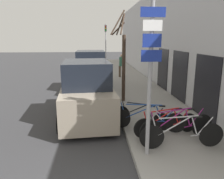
{
  "coord_description": "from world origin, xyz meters",
  "views": [
    {
      "loc": [
        0.01,
        -2.36,
        3.14
      ],
      "look_at": [
        0.64,
        5.18,
        1.38
      ],
      "focal_mm": 35.0,
      "sensor_mm": 36.0,
      "label": 1
    }
  ],
  "objects_px": {
    "parked_car_1": "(91,72)",
    "traffic_light": "(106,40)",
    "bicycle_2": "(167,124)",
    "pedestrian_near": "(122,64)",
    "signpost": "(150,74)",
    "bicycle_0": "(182,134)",
    "bicycle_1": "(177,126)",
    "bicycle_3": "(148,119)",
    "parked_car_0": "(87,93)",
    "bicycle_4": "(141,116)",
    "street_tree": "(123,61)"
  },
  "relations": [
    {
      "from": "parked_car_1",
      "to": "traffic_light",
      "type": "xyz_separation_m",
      "value": [
        1.49,
        10.03,
        1.95
      ]
    },
    {
      "from": "bicycle_2",
      "to": "pedestrian_near",
      "type": "xyz_separation_m",
      "value": [
        -0.06,
        10.89,
        0.67
      ]
    },
    {
      "from": "signpost",
      "to": "bicycle_2",
      "type": "xyz_separation_m",
      "value": [
        0.89,
        1.11,
        -1.78
      ]
    },
    {
      "from": "bicycle_0",
      "to": "bicycle_1",
      "type": "distance_m",
      "value": 0.54
    },
    {
      "from": "parked_car_1",
      "to": "pedestrian_near",
      "type": "height_order",
      "value": "parked_car_1"
    },
    {
      "from": "bicycle_0",
      "to": "pedestrian_near",
      "type": "distance_m",
      "value": 11.77
    },
    {
      "from": "bicycle_3",
      "to": "traffic_light",
      "type": "height_order",
      "value": "traffic_light"
    },
    {
      "from": "bicycle_2",
      "to": "parked_car_1",
      "type": "bearing_deg",
      "value": 6.69
    },
    {
      "from": "bicycle_2",
      "to": "parked_car_0",
      "type": "distance_m",
      "value": 3.38
    },
    {
      "from": "bicycle_1",
      "to": "bicycle_3",
      "type": "xyz_separation_m",
      "value": [
        -0.72,
        0.75,
        -0.02
      ]
    },
    {
      "from": "bicycle_0",
      "to": "parked_car_1",
      "type": "distance_m",
      "value": 8.6
    },
    {
      "from": "bicycle_0",
      "to": "bicycle_4",
      "type": "relative_size",
      "value": 1.37
    },
    {
      "from": "bicycle_2",
      "to": "traffic_light",
      "type": "relative_size",
      "value": 0.49
    },
    {
      "from": "bicycle_2",
      "to": "bicycle_4",
      "type": "xyz_separation_m",
      "value": [
        -0.64,
        0.79,
        -0.02
      ]
    },
    {
      "from": "parked_car_0",
      "to": "parked_car_1",
      "type": "xyz_separation_m",
      "value": [
        0.11,
        5.19,
        0.04
      ]
    },
    {
      "from": "bicycle_1",
      "to": "bicycle_4",
      "type": "relative_size",
      "value": 1.39
    },
    {
      "from": "bicycle_0",
      "to": "street_tree",
      "type": "distance_m",
      "value": 5.22
    },
    {
      "from": "bicycle_0",
      "to": "parked_car_0",
      "type": "distance_m",
      "value": 4.07
    },
    {
      "from": "bicycle_2",
      "to": "bicycle_3",
      "type": "relative_size",
      "value": 0.93
    },
    {
      "from": "signpost",
      "to": "traffic_light",
      "type": "distance_m",
      "value": 18.48
    },
    {
      "from": "signpost",
      "to": "bicycle_4",
      "type": "height_order",
      "value": "signpost"
    },
    {
      "from": "bicycle_2",
      "to": "street_tree",
      "type": "distance_m",
      "value": 4.41
    },
    {
      "from": "bicycle_0",
      "to": "bicycle_4",
      "type": "distance_m",
      "value": 1.82
    },
    {
      "from": "bicycle_2",
      "to": "parked_car_0",
      "type": "bearing_deg",
      "value": 38.41
    },
    {
      "from": "signpost",
      "to": "pedestrian_near",
      "type": "bearing_deg",
      "value": 86.02
    },
    {
      "from": "signpost",
      "to": "parked_car_0",
      "type": "distance_m",
      "value": 3.86
    },
    {
      "from": "bicycle_4",
      "to": "pedestrian_near",
      "type": "height_order",
      "value": "pedestrian_near"
    },
    {
      "from": "parked_car_1",
      "to": "pedestrian_near",
      "type": "xyz_separation_m",
      "value": [
        2.39,
        3.57,
        0.11
      ]
    },
    {
      "from": "bicycle_3",
      "to": "traffic_light",
      "type": "bearing_deg",
      "value": 19.66
    },
    {
      "from": "parked_car_0",
      "to": "traffic_light",
      "type": "distance_m",
      "value": 15.42
    },
    {
      "from": "bicycle_3",
      "to": "street_tree",
      "type": "bearing_deg",
      "value": 23.98
    },
    {
      "from": "parked_car_1",
      "to": "pedestrian_near",
      "type": "bearing_deg",
      "value": 55.9
    },
    {
      "from": "parked_car_0",
      "to": "bicycle_4",
      "type": "bearing_deg",
      "value": -38.59
    },
    {
      "from": "bicycle_3",
      "to": "bicycle_0",
      "type": "bearing_deg",
      "value": -134.84
    },
    {
      "from": "signpost",
      "to": "bicycle_0",
      "type": "bearing_deg",
      "value": 13.99
    },
    {
      "from": "bicycle_3",
      "to": "parked_car_0",
      "type": "relative_size",
      "value": 0.51
    },
    {
      "from": "signpost",
      "to": "parked_car_1",
      "type": "distance_m",
      "value": 8.66
    },
    {
      "from": "bicycle_4",
      "to": "street_tree",
      "type": "bearing_deg",
      "value": 39.21
    },
    {
      "from": "traffic_light",
      "to": "parked_car_0",
      "type": "bearing_deg",
      "value": -96.0
    },
    {
      "from": "bicycle_4",
      "to": "bicycle_3",
      "type": "bearing_deg",
      "value": -125.03
    },
    {
      "from": "signpost",
      "to": "bicycle_3",
      "type": "relative_size",
      "value": 1.63
    },
    {
      "from": "bicycle_0",
      "to": "bicycle_3",
      "type": "height_order",
      "value": "bicycle_0"
    },
    {
      "from": "street_tree",
      "to": "traffic_light",
      "type": "xyz_separation_m",
      "value": [
        -0.09,
        13.33,
        0.92
      ]
    },
    {
      "from": "bicycle_3",
      "to": "parked_car_1",
      "type": "relative_size",
      "value": 0.53
    },
    {
      "from": "signpost",
      "to": "parked_car_1",
      "type": "bearing_deg",
      "value": 100.46
    },
    {
      "from": "bicycle_2",
      "to": "bicycle_4",
      "type": "distance_m",
      "value": 1.02
    },
    {
      "from": "bicycle_2",
      "to": "bicycle_4",
      "type": "bearing_deg",
      "value": 27.26
    },
    {
      "from": "bicycle_4",
      "to": "parked_car_1",
      "type": "xyz_separation_m",
      "value": [
        -1.81,
        6.53,
        0.57
      ]
    },
    {
      "from": "bicycle_4",
      "to": "pedestrian_near",
      "type": "bearing_deg",
      "value": 31.69
    },
    {
      "from": "signpost",
      "to": "traffic_light",
      "type": "bearing_deg",
      "value": 90.22
    }
  ]
}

